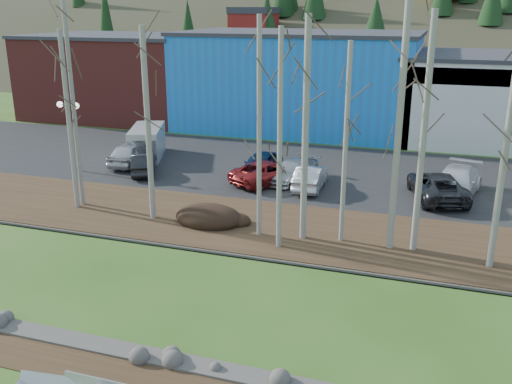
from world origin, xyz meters
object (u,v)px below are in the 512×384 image
(car_7, at_px, (456,182))
(car_0, at_px, (131,153))
(car_5, at_px, (310,177))
(car_3, at_px, (292,171))
(street_lamp, at_px, (69,117))
(car_6, at_px, (437,186))
(van_grey, at_px, (147,143))
(car_1, at_px, (144,163))
(car_4, at_px, (261,165))
(car_2, at_px, (268,172))

(car_7, bearing_deg, car_0, -168.74)
(car_5, bearing_deg, car_7, -173.99)
(car_3, bearing_deg, street_lamp, -154.34)
(car_6, distance_m, van_grey, 19.93)
(car_0, bearing_deg, van_grey, -99.79)
(car_1, distance_m, car_4, 7.49)
(car_5, distance_m, van_grey, 13.06)
(street_lamp, height_order, car_1, street_lamp)
(car_4, height_order, car_7, car_7)
(street_lamp, distance_m, car_5, 15.85)
(car_4, bearing_deg, van_grey, 172.54)
(car_7, xyz_separation_m, van_grey, (-20.67, 2.14, 0.27))
(car_0, relative_size, car_4, 1.03)
(car_1, bearing_deg, car_6, 155.45)
(street_lamp, relative_size, car_6, 0.83)
(van_grey, bearing_deg, car_0, -113.68)
(car_7, height_order, van_grey, van_grey)
(car_2, xyz_separation_m, car_4, (-0.84, 1.18, 0.07))
(car_1, xyz_separation_m, car_2, (8.12, 0.58, 0.03))
(van_grey, bearing_deg, car_1, -84.80)
(street_lamp, relative_size, car_5, 1.06)
(car_1, bearing_deg, car_0, -67.59)
(car_4, bearing_deg, car_6, -1.23)
(car_2, relative_size, car_5, 1.18)
(car_4, distance_m, car_6, 10.69)
(street_lamp, distance_m, car_3, 14.62)
(street_lamp, height_order, car_2, street_lamp)
(van_grey, bearing_deg, car_5, -35.74)
(car_6, height_order, car_7, car_7)
(car_5, bearing_deg, street_lamp, 0.97)
(car_1, distance_m, car_5, 10.83)
(car_4, bearing_deg, car_0, -174.72)
(car_3, height_order, car_5, car_5)
(car_2, bearing_deg, car_4, -25.66)
(street_lamp, height_order, car_6, street_lamp)
(car_1, distance_m, van_grey, 4.10)
(car_7, bearing_deg, car_1, -163.83)
(car_4, relative_size, car_5, 1.05)
(car_0, relative_size, car_5, 1.08)
(street_lamp, distance_m, car_4, 12.57)
(street_lamp, relative_size, car_3, 1.00)
(car_4, distance_m, car_5, 3.85)
(car_0, bearing_deg, car_6, 170.51)
(car_0, xyz_separation_m, car_4, (9.17, 0.13, -0.02))
(car_0, height_order, car_5, car_0)
(street_lamp, bearing_deg, car_2, 12.07)
(car_6, bearing_deg, car_4, -22.03)
(car_1, height_order, car_6, car_6)
(car_2, height_order, car_3, car_2)
(van_grey, bearing_deg, car_3, -32.16)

